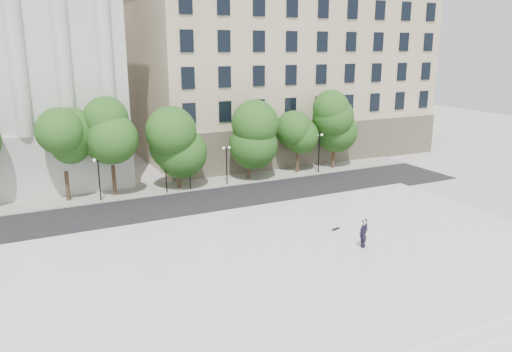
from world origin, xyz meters
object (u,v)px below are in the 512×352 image
Objects in this scene: traffic_light_west at (165,157)px; person_lying at (363,244)px; traffic_light_east at (189,154)px; skateboard at (336,229)px.

traffic_light_west is 21.61m from person_lying.
traffic_light_east reaches higher than person_lying.
traffic_light_east is at bearing 91.14° from skateboard.
traffic_light_west reaches higher than person_lying.
traffic_light_east is (2.39, -0.00, 0.01)m from traffic_light_west.
person_lying is 2.52× the size of skateboard.
person_lying is (7.93, -19.88, -2.95)m from traffic_light_west.
traffic_light_west is at bearing 98.22° from skateboard.
person_lying is (5.55, -19.88, -2.96)m from traffic_light_east.
traffic_light_east is 20.85m from person_lying.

